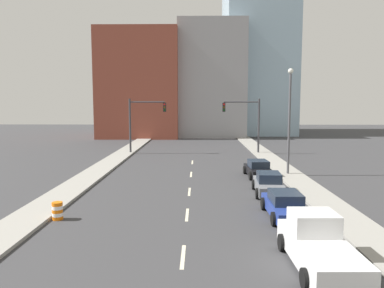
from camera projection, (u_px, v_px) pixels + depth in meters
The scene contains 18 objects.
sidewalk_left at pixel (133, 147), 52.08m from camera, with size 2.35×92.75×0.18m.
sidewalk_right at pixel (255, 147), 51.81m from camera, with size 2.35×92.75×0.18m.
lane_stripe_at_9m at pixel (183, 256), 15.16m from camera, with size 0.16×2.40×0.01m, color beige.
lane_stripe_at_15m at pixel (187, 215), 20.81m from camera, with size 0.16×2.40×0.01m, color beige.
lane_stripe_at_20m at pixel (189, 192), 26.16m from camera, with size 0.16×2.40×0.01m, color beige.
lane_stripe_at_27m at pixel (191, 174), 32.46m from camera, with size 0.16×2.40×0.01m, color beige.
lane_stripe_at_33m at pixel (192, 162), 39.03m from camera, with size 0.16×2.40×0.01m, color beige.
building_brick_left at pixel (142, 85), 69.46m from camera, with size 14.00×16.00×18.83m.
building_office_center at pixel (211, 82), 73.12m from camera, with size 12.00×20.00×20.54m.
building_glass_right at pixel (257, 36), 75.91m from camera, with size 13.00×20.00×39.23m.
traffic_signal_left at pixel (140, 118), 45.29m from camera, with size 4.51×0.35×6.67m.
traffic_signal_right at pixel (249, 118), 45.08m from camera, with size 4.51×0.35×6.67m.
traffic_barrel at pixel (57, 211), 19.90m from camera, with size 0.56×0.56×0.95m.
street_lamp at pixel (289, 115), 31.43m from camera, with size 0.44×0.44×9.03m.
pickup_truck_white at pixel (318, 246), 14.23m from camera, with size 2.34×5.29×1.92m.
sedan_blue at pixel (285, 206), 20.29m from camera, with size 2.09×4.65×1.40m.
sedan_gray at pixel (269, 184), 25.44m from camera, with size 2.18×4.43×1.48m.
sedan_black at pixel (258, 169), 31.36m from camera, with size 2.20×4.40×1.40m.
Camera 1 is at (0.61, -5.20, 6.22)m, focal length 35.00 mm.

